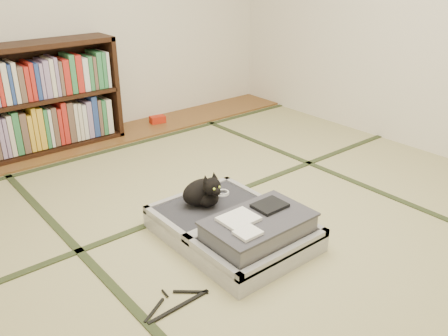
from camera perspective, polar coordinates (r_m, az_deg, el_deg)
floor at (r=3.08m, az=3.44°, el=-6.57°), size 4.50×4.50×0.00m
wood_strip at (r=4.60m, az=-13.70°, el=3.67°), size 4.00×0.50×0.02m
red_item at (r=4.85m, az=-8.00°, el=5.81°), size 0.16×0.11×0.07m
tatami_borders at (r=3.41m, az=-2.19°, el=-3.22°), size 4.00×4.50×0.01m
bookcase at (r=4.32m, az=-21.78°, el=7.48°), size 1.42×0.33×0.92m
suitcase at (r=2.84m, az=1.54°, el=-7.20°), size 0.69×0.92×0.27m
cat at (r=2.96m, az=-2.42°, el=-2.90°), size 0.31×0.31×0.25m
cable_coil at (r=3.13m, az=-0.20°, el=-3.02°), size 0.10×0.10×0.02m
hanger at (r=2.44m, az=-5.82°, el=-15.90°), size 0.37×0.18×0.01m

